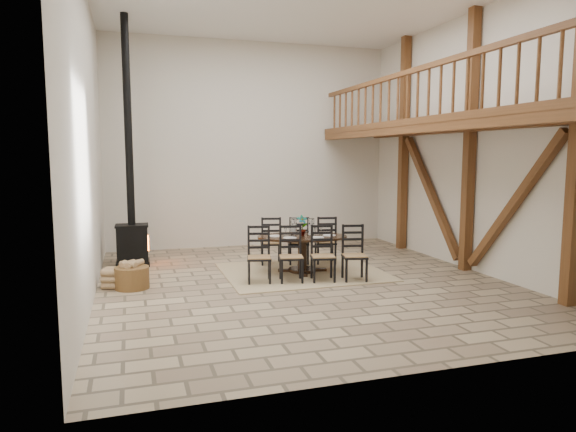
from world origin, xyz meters
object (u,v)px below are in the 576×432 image
object	(u,v)px
wood_stove	(131,211)
log_stack	(114,278)
dining_table	(303,254)
log_basket	(132,277)

from	to	relation	value
wood_stove	log_stack	xyz separation A→B (m)	(-0.33, -1.77, -0.95)
dining_table	wood_stove	world-z (taller)	wood_stove
dining_table	log_basket	distance (m)	3.15
log_basket	log_stack	size ratio (longest dim) A/B	1.33
wood_stove	log_stack	size ratio (longest dim) A/B	11.70
log_stack	log_basket	bearing A→B (deg)	-23.39
dining_table	wood_stove	distance (m)	3.62
wood_stove	log_basket	distance (m)	2.11
log_basket	dining_table	bearing A→B (deg)	3.86
wood_stove	dining_table	bearing A→B (deg)	-27.38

